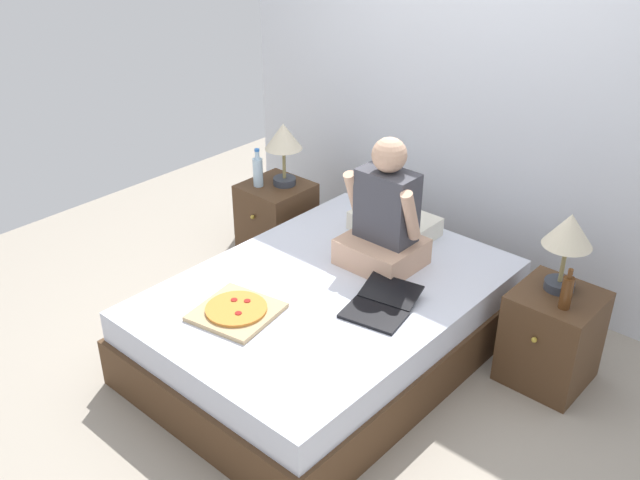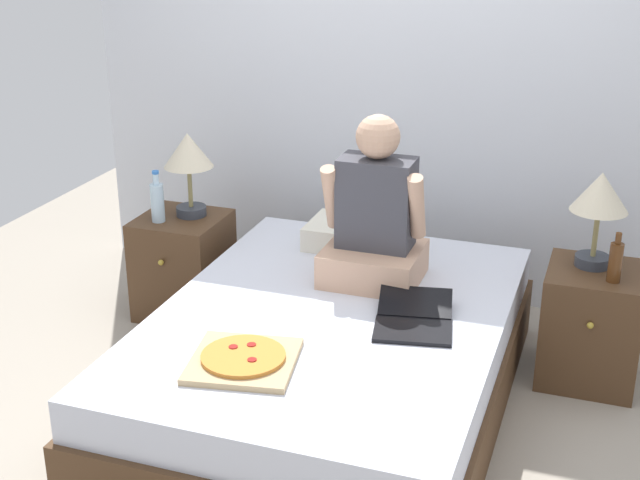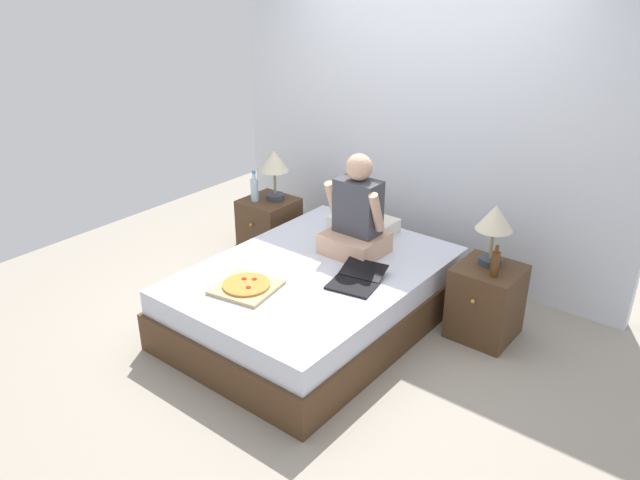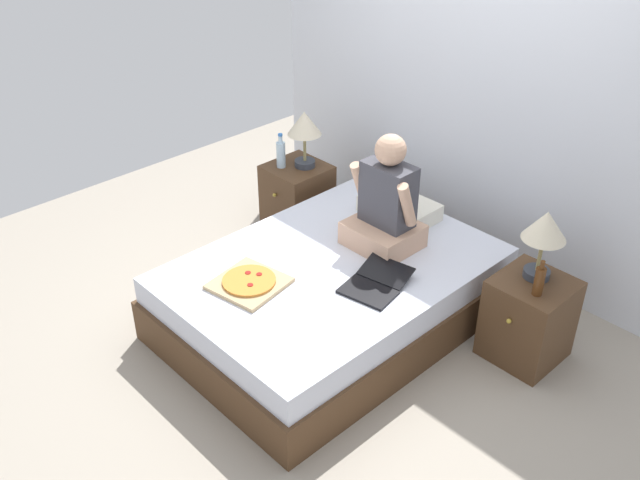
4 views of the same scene
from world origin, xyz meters
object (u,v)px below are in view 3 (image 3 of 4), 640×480
at_px(bed, 315,296).
at_px(pizza_box, 246,287).
at_px(laptop, 355,281).
at_px(lamp_on_left_nightstand, 274,165).
at_px(nightstand_left, 269,228).
at_px(water_bottle, 254,189).
at_px(beer_bottle, 495,263).
at_px(person_seated, 357,217).
at_px(nightstand_right, 486,302).
at_px(lamp_on_right_nightstand, 495,222).

distance_m(bed, pizza_box, 0.62).
relative_size(bed, laptop, 4.48).
relative_size(bed, lamp_on_left_nightstand, 4.65).
relative_size(nightstand_left, laptop, 1.19).
bearing_deg(pizza_box, water_bottle, 131.44).
distance_m(water_bottle, pizza_box, 1.47).
xyz_separation_m(bed, laptop, (0.37, -0.01, 0.26)).
xyz_separation_m(beer_bottle, laptop, (-0.77, -0.56, -0.16)).
relative_size(lamp_on_left_nightstand, person_seated, 0.58).
xyz_separation_m(nightstand_right, person_seated, (-0.99, -0.24, 0.48)).
relative_size(beer_bottle, person_seated, 0.29).
xyz_separation_m(bed, lamp_on_right_nightstand, (1.03, 0.70, 0.65)).
bearing_deg(lamp_on_left_nightstand, nightstand_left, -128.63).
relative_size(bed, pizza_box, 4.51).
distance_m(nightstand_left, lamp_on_left_nightstand, 0.61).
relative_size(nightstand_right, pizza_box, 1.19).
distance_m(lamp_on_left_nightstand, water_bottle, 0.28).
distance_m(nightstand_left, lamp_on_right_nightstand, 2.18).
xyz_separation_m(lamp_on_right_nightstand, laptop, (-0.67, -0.71, -0.39)).
bearing_deg(bed, pizza_box, -108.12).
height_order(person_seated, pizza_box, person_seated).
xyz_separation_m(bed, person_seated, (0.07, 0.41, 0.53)).
bearing_deg(laptop, lamp_on_left_nightstand, 153.08).
height_order(water_bottle, lamp_on_right_nightstand, lamp_on_right_nightstand).
relative_size(beer_bottle, pizza_box, 0.50).
bearing_deg(nightstand_left, laptop, -24.63).
relative_size(nightstand_left, beer_bottle, 2.41).
bearing_deg(laptop, water_bottle, 159.46).
relative_size(lamp_on_right_nightstand, pizza_box, 0.97).
relative_size(lamp_on_left_nightstand, pizza_box, 0.97).
bearing_deg(nightstand_right, pizza_box, -136.25).
xyz_separation_m(lamp_on_left_nightstand, lamp_on_right_nightstand, (2.06, 0.00, 0.00)).
bearing_deg(water_bottle, laptop, -20.54).
bearing_deg(laptop, nightstand_right, 43.20).
xyz_separation_m(person_seated, laptop, (0.29, -0.41, -0.27)).
bearing_deg(beer_bottle, laptop, -144.12).
relative_size(nightstand_left, lamp_on_left_nightstand, 1.23).
xyz_separation_m(bed, beer_bottle, (1.13, 0.55, 0.42)).
xyz_separation_m(nightstand_left, water_bottle, (-0.08, -0.09, 0.39)).
bearing_deg(nightstand_left, lamp_on_right_nightstand, 1.37).
height_order(bed, person_seated, person_seated).
height_order(lamp_on_left_nightstand, person_seated, person_seated).
height_order(nightstand_left, lamp_on_left_nightstand, lamp_on_left_nightstand).
height_order(beer_bottle, pizza_box, beer_bottle).
bearing_deg(lamp_on_right_nightstand, nightstand_right, -59.07).
bearing_deg(bed, lamp_on_left_nightstand, 145.64).
distance_m(bed, nightstand_right, 1.25).
bearing_deg(nightstand_left, water_bottle, -131.65).
bearing_deg(lamp_on_left_nightstand, laptop, -26.92).
relative_size(nightstand_right, lamp_on_right_nightstand, 1.23).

